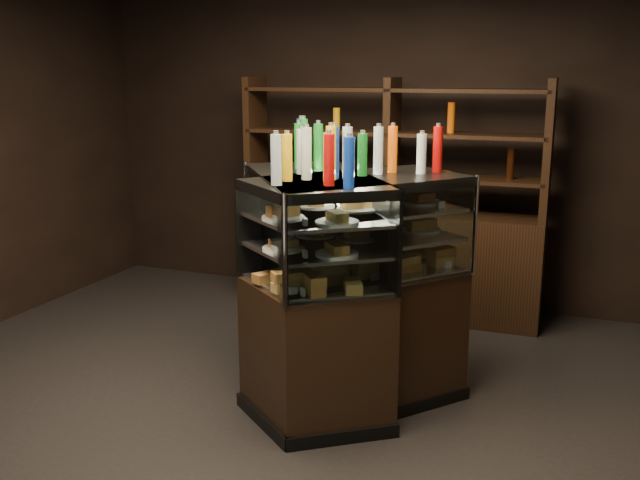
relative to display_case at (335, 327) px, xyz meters
The scene contains 7 objects.
ground 0.82m from the display_case, 155.18° to the right, with size 5.00×5.00×0.00m, color black.
room_shell 1.60m from the display_case, 155.18° to the right, with size 5.02×5.02×3.01m.
display_case is the anchor object (origin of this frame).
food_display 0.60m from the display_case, 91.43° to the right, with size 1.16×1.08×0.45m.
bottles_top 1.10m from the display_case, 88.57° to the left, with size 0.99×0.94×0.30m.
potted_conifer 0.53m from the display_case, 104.42° to the left, with size 0.33×0.33×0.70m.
back_shelving 1.78m from the display_case, 95.00° to the left, with size 2.56×0.47×2.00m.
Camera 1 is at (2.06, -3.68, 2.06)m, focal length 40.00 mm.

